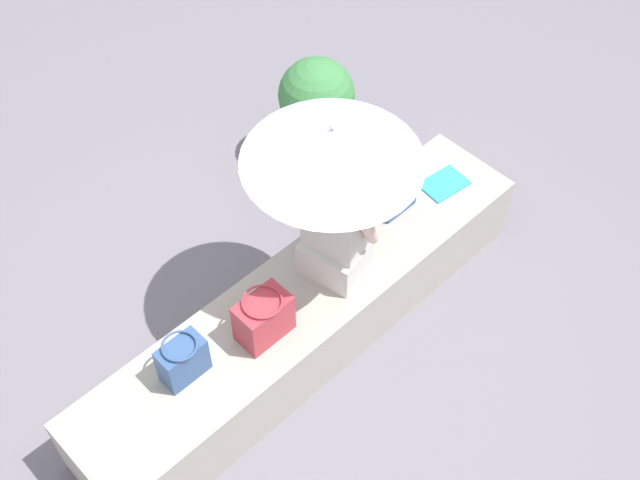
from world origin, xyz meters
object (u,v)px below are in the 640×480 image
(handbag_black, at_px, (183,360))
(tote_bag_canvas, at_px, (395,193))
(person_seated, at_px, (335,224))
(planter_near, at_px, (317,111))
(shoulder_bag_spare, at_px, (264,318))
(magazine, at_px, (444,184))
(parasol, at_px, (332,145))

(handbag_black, height_order, tote_bag_canvas, handbag_black)
(person_seated, bearing_deg, planter_near, -129.87)
(tote_bag_canvas, relative_size, shoulder_bag_spare, 0.89)
(shoulder_bag_spare, relative_size, magazine, 1.05)
(parasol, relative_size, handbag_black, 4.10)
(magazine, bearing_deg, person_seated, 6.26)
(person_seated, bearing_deg, shoulder_bag_spare, 5.08)
(handbag_black, relative_size, tote_bag_canvas, 1.01)
(shoulder_bag_spare, distance_m, magazine, 1.53)
(tote_bag_canvas, xyz_separation_m, planter_near, (-0.30, -0.98, -0.16))
(person_seated, bearing_deg, parasol, -86.89)
(person_seated, relative_size, handbag_black, 3.39)
(person_seated, xyz_separation_m, planter_near, (-0.88, -1.06, -0.42))
(parasol, distance_m, shoulder_bag_spare, 0.99)
(parasol, xyz_separation_m, tote_bag_canvas, (-0.59, -0.05, -0.83))
(planter_near, bearing_deg, tote_bag_canvas, 73.19)
(handbag_black, bearing_deg, magazine, 178.24)
(person_seated, distance_m, handbag_black, 1.06)
(magazine, bearing_deg, handbag_black, 5.17)
(magazine, bearing_deg, parasol, 4.74)
(person_seated, xyz_separation_m, shoulder_bag_spare, (0.57, 0.05, -0.25))
(handbag_black, xyz_separation_m, shoulder_bag_spare, (-0.46, 0.10, 0.01))
(parasol, relative_size, shoulder_bag_spare, 3.71)
(planter_near, bearing_deg, handbag_black, 27.78)
(magazine, distance_m, planter_near, 1.07)
(tote_bag_canvas, relative_size, magazine, 0.93)
(person_seated, xyz_separation_m, tote_bag_canvas, (-0.59, -0.08, -0.26))
(parasol, height_order, shoulder_bag_spare, parasol)
(planter_near, bearing_deg, person_seated, 50.13)
(parasol, bearing_deg, handbag_black, -1.36)
(magazine, xyz_separation_m, planter_near, (0.07, -1.07, -0.04))
(person_seated, xyz_separation_m, parasol, (0.00, -0.03, 0.57))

